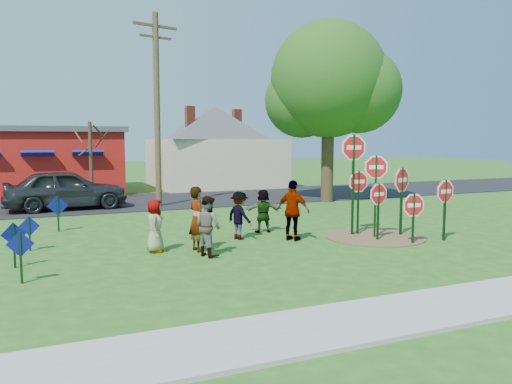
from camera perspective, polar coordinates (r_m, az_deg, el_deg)
ground at (r=15.48m, az=-2.45°, el=-5.82°), size 120.00×120.00×0.00m
sidewalk at (r=9.35m, az=14.08°, el=-13.73°), size 22.00×1.80×0.08m
road at (r=26.40m, az=-11.45°, el=-0.97°), size 120.00×7.50×0.04m
dirt_patch at (r=16.77m, az=13.39°, el=-5.00°), size 3.20×3.20×0.03m
red_building at (r=32.16m, az=-23.64°, el=3.35°), size 9.40×7.69×3.90m
cream_house at (r=33.95m, az=-4.73°, el=5.57°), size 9.40×9.40×6.50m
stop_sign_a at (r=16.07m, az=13.81°, el=-0.78°), size 0.93×0.13×1.94m
stop_sign_b at (r=16.71m, az=11.08°, el=3.80°), size 1.15×0.21×3.50m
stop_sign_c at (r=16.42m, az=13.54°, el=1.68°), size 0.93×0.46×2.81m
stop_sign_d at (r=17.10m, az=16.33°, el=0.82°), size 1.07×0.39×2.42m
stop_sign_e at (r=15.84m, az=17.57°, el=-1.80°), size 0.95×0.21×1.68m
stop_sign_f at (r=16.69m, az=20.81°, el=-0.36°), size 1.00×0.13×2.06m
stop_sign_g at (r=16.89m, az=11.62°, el=0.47°), size 0.98×0.08×2.27m
blue_diamond_a at (r=12.19m, az=-25.32°, el=-6.12°), size 0.59×0.09×1.18m
blue_diamond_b at (r=13.72m, az=-25.95°, el=-4.94°), size 0.58×0.15×1.15m
blue_diamond_c at (r=15.63m, az=-24.48°, el=-3.96°), size 0.57×0.13×1.01m
blue_diamond_d at (r=18.49m, az=-21.70°, el=-1.90°), size 0.69×0.07×1.25m
person_a at (r=14.36m, az=-11.47°, el=-3.80°), size 0.67×0.84×1.51m
person_b at (r=14.27m, az=-6.75°, el=-3.07°), size 0.55×0.74×1.86m
person_c at (r=13.68m, az=-5.49°, el=-3.88°), size 0.85×0.96×1.65m
person_d at (r=15.89m, az=-1.91°, el=-2.70°), size 0.89×1.13×1.53m
person_e at (r=15.68m, az=4.26°, el=-2.13°), size 1.03×1.18×1.91m
person_f at (r=17.09m, az=0.81°, el=-2.15°), size 1.44×0.71×1.49m
suv at (r=24.07m, az=-20.86°, el=0.30°), size 5.41×2.43×1.80m
utility_pole at (r=24.05m, az=-11.25°, el=9.58°), size 2.14×0.70×8.97m
leafy_tree at (r=25.90m, az=8.57°, el=11.89°), size 6.40×5.84×9.10m
bare_tree_east at (r=26.65m, az=-18.37°, el=4.55°), size 1.80×1.80×4.08m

